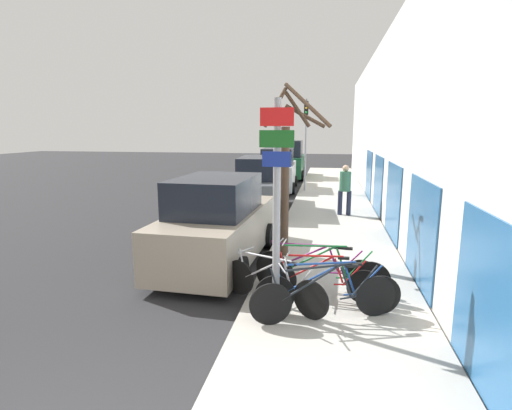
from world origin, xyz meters
TOP-DOWN VIEW (x-y plane):
  - ground_plane at (0.00, 11.20)m, footprint 80.00×80.00m
  - sidewalk_curb at (2.60, 14.00)m, footprint 3.20×32.00m
  - building_facade at (4.35, 13.92)m, footprint 0.23×32.00m
  - signpost at (1.61, 3.74)m, footprint 0.53×0.14m
  - bicycle_0 at (2.41, 3.68)m, footprint 2.31×0.88m
  - bicycle_1 at (2.46, 3.92)m, footprint 2.39×0.56m
  - bicycle_2 at (1.52, 4.07)m, footprint 1.94×1.13m
  - bicycle_3 at (2.34, 4.47)m, footprint 2.13×0.44m
  - bicycle_4 at (2.34, 4.69)m, footprint 2.47×0.44m
  - bicycle_5 at (2.21, 5.05)m, footprint 2.37×0.49m
  - parked_car_0 at (-0.15, 6.53)m, footprint 2.23×4.79m
  - parked_car_1 at (-0.09, 12.66)m, footprint 2.20×4.89m
  - parked_car_2 at (-0.21, 18.59)m, footprint 2.07×4.75m
  - parked_car_3 at (-0.12, 23.70)m, footprint 2.08×4.30m
  - pedestrian_near at (3.02, 12.01)m, footprint 0.47×0.40m
  - street_tree at (1.44, 6.97)m, footprint 1.55×1.07m
  - traffic_light at (1.27, 17.62)m, footprint 0.20×0.30m

SIDE VIEW (x-z plane):
  - ground_plane at x=0.00m, z-range 0.00..0.00m
  - sidewalk_curb at x=2.60m, z-range 0.00..0.15m
  - bicycle_3 at x=2.34m, z-range 0.09..0.95m
  - bicycle_5 at x=2.21m, z-range 0.09..0.97m
  - bicycle_2 at x=1.52m, z-range 0.08..0.99m
  - bicycle_1 at x=2.46m, z-range 0.08..1.01m
  - bicycle_0 at x=2.41m, z-range 0.08..1.03m
  - bicycle_4 at x=2.34m, z-range 0.07..1.06m
  - parked_car_0 at x=-0.15m, z-range -0.09..2.02m
  - parked_car_1 at x=-0.09m, z-range -0.10..2.07m
  - parked_car_2 at x=-0.21m, z-range -0.10..2.12m
  - parked_car_3 at x=-0.12m, z-range -0.13..2.35m
  - pedestrian_near at x=3.02m, z-range 0.29..2.09m
  - signpost at x=1.61m, z-range 0.30..3.81m
  - street_tree at x=1.44m, z-range 0.03..4.11m
  - traffic_light at x=1.27m, z-range 0.78..5.28m
  - building_facade at x=4.35m, z-range -0.04..6.46m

